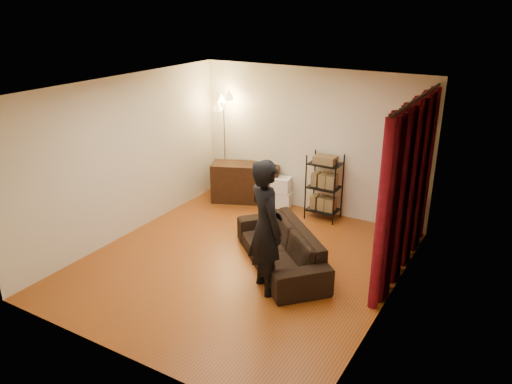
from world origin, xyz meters
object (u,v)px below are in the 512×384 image
Objects in this scene: media_cabinet at (246,182)px; storage_boxes at (281,192)px; floor_lamp at (225,147)px; sofa at (281,247)px; person at (266,227)px; wire_shelf at (324,187)px.

media_cabinet is 0.77m from storage_boxes.
floor_lamp is (-1.25, -0.08, 0.76)m from storage_boxes.
person is (0.12, -0.68, 0.65)m from sofa.
floor_lamp reaches higher than sofa.
person is 0.90× the size of floor_lamp.
media_cabinet reaches higher than storage_boxes.
floor_lamp is (-2.31, 1.98, 0.75)m from sofa.
storage_boxes is at bearing -175.94° from wire_shelf.
storage_boxes is (-1.07, 2.06, -0.00)m from sofa.
person is 3.34m from media_cabinet.
storage_boxes is (0.76, 0.08, -0.09)m from media_cabinet.
wire_shelf is 0.58× the size of floor_lamp.
floor_lamp reaches higher than wire_shelf.
media_cabinet is 0.63× the size of floor_lamp.
sofa is 0.99× the size of floor_lamp.
wire_shelf is at bearing -23.16° from media_cabinet.
storage_boxes is 0.98m from wire_shelf.
wire_shelf is at bearing -46.77° from person.
media_cabinet is (-1.95, 2.66, -0.56)m from person.
media_cabinet is 0.83m from floor_lamp.
sofa is 0.95m from person.
wire_shelf is (1.68, -0.01, 0.22)m from media_cabinet.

